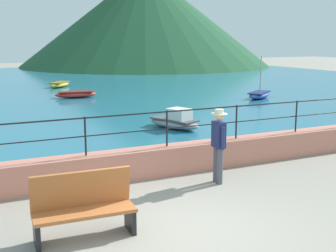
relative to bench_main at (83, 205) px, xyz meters
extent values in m
plane|color=gray|center=(1.77, -0.58, -0.56)|extent=(120.00, 120.00, 0.00)
cube|color=tan|center=(1.77, 2.62, -0.21)|extent=(20.00, 0.56, 0.70)
cylinder|color=black|center=(0.75, 2.62, 0.59)|extent=(0.04, 0.04, 0.90)
cylinder|color=black|center=(2.79, 2.62, 0.59)|extent=(0.04, 0.04, 0.90)
cylinder|color=black|center=(4.84, 2.62, 0.59)|extent=(0.04, 0.04, 0.90)
cylinder|color=black|center=(6.88, 2.62, 0.59)|extent=(0.04, 0.04, 0.90)
cylinder|color=black|center=(1.77, 2.62, 1.01)|extent=(18.40, 0.04, 0.04)
cylinder|color=black|center=(1.77, 2.62, 0.59)|extent=(18.40, 0.03, 0.03)
cube|color=#236B89|center=(1.77, 25.26, -0.53)|extent=(64.00, 44.32, 0.06)
cone|color=#1E4C2D|center=(19.73, 44.97, 5.40)|extent=(31.10, 31.10, 11.92)
cube|color=#B76633|center=(0.00, -0.10, -0.10)|extent=(1.72, 0.61, 0.06)
cube|color=#B76633|center=(0.01, 0.12, 0.25)|extent=(1.71, 0.23, 0.64)
cube|color=black|center=(0.78, -0.14, -0.34)|extent=(0.10, 0.47, 0.43)
cube|color=black|center=(-0.79, -0.06, -0.34)|extent=(0.10, 0.47, 0.43)
cylinder|color=#4C4C56|center=(3.57, 1.54, -0.13)|extent=(0.15, 0.15, 0.86)
cylinder|color=#4C4C56|center=(3.55, 1.36, -0.13)|extent=(0.15, 0.15, 0.86)
cube|color=navy|center=(3.56, 1.45, 0.60)|extent=(0.27, 0.39, 0.60)
cylinder|color=navy|center=(3.59, 1.69, 0.56)|extent=(0.09, 0.09, 0.52)
cylinder|color=navy|center=(3.53, 1.21, 0.56)|extent=(0.09, 0.09, 0.52)
sphere|color=beige|center=(3.56, 1.45, 1.03)|extent=(0.22, 0.22, 0.22)
cylinder|color=beige|center=(3.56, 1.45, 1.08)|extent=(0.38, 0.38, 0.02)
cylinder|color=beige|center=(3.56, 1.45, 1.14)|extent=(0.20, 0.20, 0.10)
ellipsoid|color=red|center=(4.10, 17.55, -0.32)|extent=(2.39, 1.18, 0.36)
cube|color=maroon|center=(4.10, 17.55, -0.17)|extent=(1.92, 0.99, 0.06)
ellipsoid|color=#2D4C9E|center=(13.35, 12.87, -0.32)|extent=(2.40, 2.07, 0.36)
cube|color=navy|center=(13.35, 12.87, -0.17)|extent=(1.94, 1.69, 0.06)
cylinder|color=#B2A899|center=(13.43, 12.93, 0.86)|extent=(0.06, 0.06, 2.00)
ellipsoid|color=gold|center=(4.42, 23.56, -0.32)|extent=(2.08, 2.39, 0.36)
cube|color=brown|center=(4.42, 23.56, -0.17)|extent=(1.70, 1.94, 0.06)
ellipsoid|color=gray|center=(5.34, 7.40, -0.32)|extent=(1.67, 2.47, 0.36)
cube|color=#4D4D51|center=(5.34, 7.40, -0.17)|extent=(1.37, 1.99, 0.06)
cube|color=silver|center=(5.43, 7.17, 0.06)|extent=(0.88, 0.97, 0.40)
camera|label=1|loc=(-1.68, -6.88, 2.74)|focal=46.56mm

